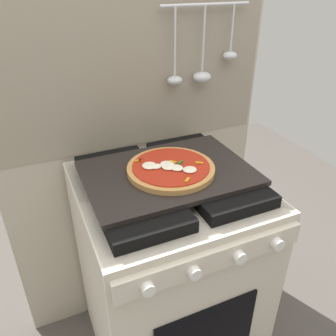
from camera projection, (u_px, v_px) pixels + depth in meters
kitchen_backsplash at (137, 160)px, 1.46m from camera, size 1.10×0.09×1.55m
stove at (168, 273)px, 1.36m from camera, size 0.60×0.64×0.90m
baking_tray at (168, 173)px, 1.13m from camera, size 0.54×0.38×0.02m
pizza_left at (171, 168)px, 1.12m from camera, size 0.29×0.29×0.03m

